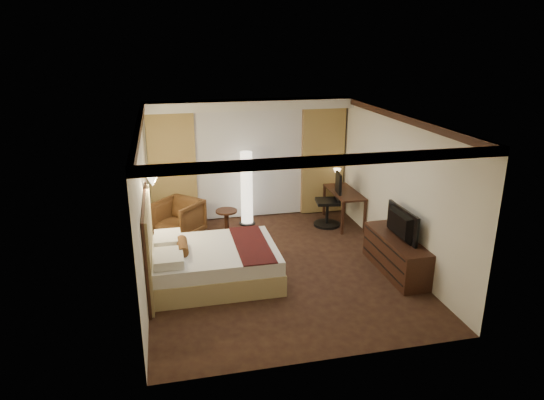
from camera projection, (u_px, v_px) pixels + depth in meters
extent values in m
cube|color=black|center=(277.00, 267.00, 8.81)|extent=(4.50, 5.50, 0.01)
cube|color=white|center=(277.00, 118.00, 7.95)|extent=(4.50, 5.50, 0.01)
cube|color=white|center=(249.00, 159.00, 10.92)|extent=(4.50, 0.02, 2.70)
cube|color=white|center=(143.00, 206.00, 7.90)|extent=(0.02, 5.50, 2.70)
cube|color=white|center=(397.00, 188.00, 8.85)|extent=(0.02, 5.50, 2.70)
cube|color=white|center=(250.00, 105.00, 10.29)|extent=(4.50, 0.50, 0.20)
cube|color=silver|center=(250.00, 164.00, 10.88)|extent=(2.48, 0.04, 2.45)
cube|color=tan|center=(173.00, 169.00, 10.46)|extent=(1.00, 0.14, 2.45)
cube|color=tan|center=(323.00, 161.00, 11.18)|extent=(1.00, 0.14, 2.45)
imported|color=#553019|center=(178.00, 216.00, 10.06)|extent=(1.14, 1.13, 0.85)
imported|color=black|center=(397.00, 222.00, 8.32)|extent=(0.60, 1.02, 0.13)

